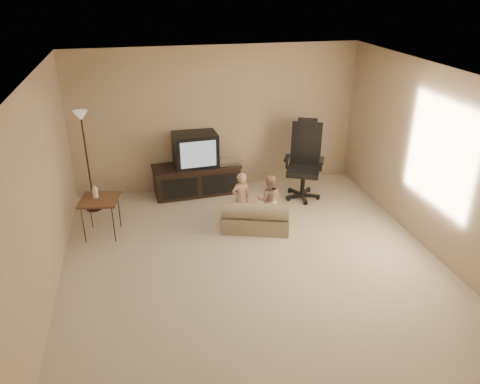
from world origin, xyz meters
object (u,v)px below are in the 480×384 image
(toddler_right, at_px, (269,199))
(floor_lamp, at_px, (84,139))
(child_sofa, at_px, (256,218))
(toddler_left, at_px, (241,198))
(tv_stand, at_px, (197,169))
(side_table, at_px, (99,200))
(office_chair, at_px, (304,170))

(toddler_right, bearing_deg, floor_lamp, -7.89)
(child_sofa, xyz_separation_m, toddler_left, (-0.17, 0.26, 0.22))
(toddler_right, bearing_deg, tv_stand, -41.29)
(side_table, relative_size, floor_lamp, 0.48)
(floor_lamp, relative_size, toddler_left, 1.97)
(toddler_left, bearing_deg, office_chair, -164.76)
(tv_stand, relative_size, toddler_left, 1.86)
(toddler_right, bearing_deg, child_sofa, 48.86)
(office_chair, xyz_separation_m, child_sofa, (-1.10, -0.98, -0.29))
(office_chair, bearing_deg, floor_lamp, -159.22)
(toddler_left, relative_size, toddler_right, 1.05)
(tv_stand, relative_size, office_chair, 1.16)
(side_table, xyz_separation_m, child_sofa, (2.26, -0.35, -0.38))
(child_sofa, bearing_deg, tv_stand, 132.51)
(tv_stand, xyz_separation_m, toddler_right, (0.93, -1.34, -0.06))
(toddler_left, distance_m, toddler_right, 0.43)
(office_chair, xyz_separation_m, side_table, (-3.36, -0.63, 0.09))
(side_table, xyz_separation_m, toddler_right, (2.51, -0.18, -0.17))
(tv_stand, height_order, child_sofa, tv_stand)
(office_chair, relative_size, side_table, 1.68)
(child_sofa, xyz_separation_m, toddler_right, (0.25, 0.17, 0.20))
(side_table, distance_m, floor_lamp, 1.12)
(child_sofa, bearing_deg, office_chair, 60.06)
(floor_lamp, relative_size, toddler_right, 2.08)
(toddler_left, bearing_deg, tv_stand, -82.38)
(child_sofa, bearing_deg, side_table, -170.57)
(side_table, bearing_deg, office_chair, 10.62)
(side_table, relative_size, child_sofa, 0.71)
(tv_stand, bearing_deg, toddler_right, -58.90)
(side_table, distance_m, child_sofa, 2.32)
(child_sofa, bearing_deg, floor_lamp, 171.15)
(child_sofa, height_order, toddler_left, toddler_left)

